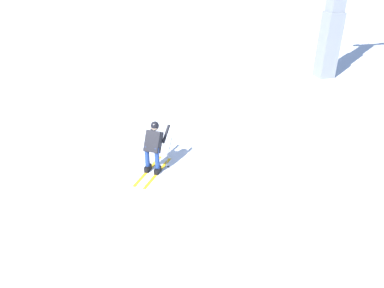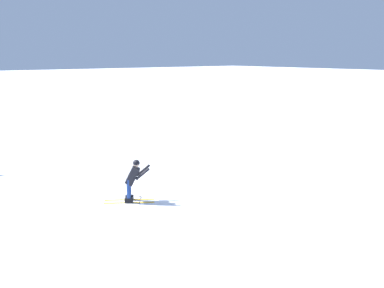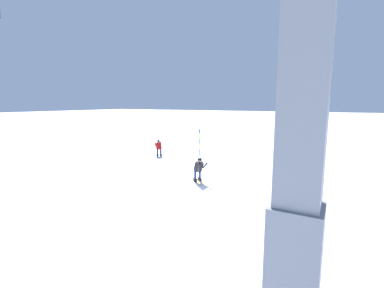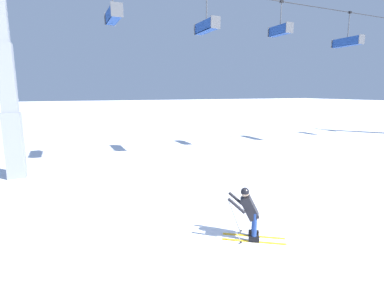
% 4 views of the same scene
% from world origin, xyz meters
% --- Properties ---
extents(ground_plane, '(260.00, 260.00, 0.00)m').
position_xyz_m(ground_plane, '(0.00, 0.00, 0.00)').
color(ground_plane, white).
extents(skier_carving_main, '(1.63, 1.35, 1.57)m').
position_xyz_m(skier_carving_main, '(-0.33, 0.73, 0.83)').
color(skier_carving_main, yellow).
rests_on(skier_carving_main, ground_plane).
extents(lift_tower_near, '(0.77, 2.32, 9.67)m').
position_xyz_m(lift_tower_near, '(-6.84, 10.06, 3.99)').
color(lift_tower_near, gray).
rests_on(lift_tower_near, ground_plane).
extents(haul_cable, '(38.51, 0.05, 0.05)m').
position_xyz_m(haul_cable, '(9.41, 10.06, 9.51)').
color(haul_cable, black).
extents(chairlift_seat_nearest, '(0.61, 2.07, 2.20)m').
position_xyz_m(chairlift_seat_nearest, '(-2.14, 10.06, 7.69)').
color(chairlift_seat_nearest, black).
extents(chairlift_seat_second, '(0.61, 2.17, 2.29)m').
position_xyz_m(chairlift_seat_second, '(3.00, 10.06, 7.61)').
color(chairlift_seat_second, black).
extents(chairlift_seat_middle, '(0.61, 1.75, 2.08)m').
position_xyz_m(chairlift_seat_middle, '(8.25, 10.06, 7.83)').
color(chairlift_seat_middle, black).
extents(chairlift_seat_fourth, '(0.61, 2.28, 2.38)m').
position_xyz_m(chairlift_seat_fourth, '(14.42, 10.06, 7.52)').
color(chairlift_seat_fourth, black).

